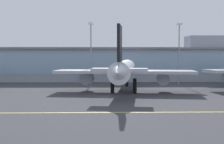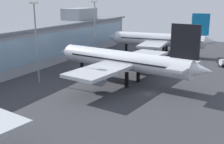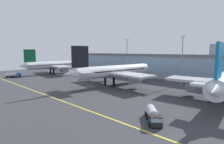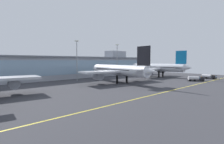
# 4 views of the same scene
# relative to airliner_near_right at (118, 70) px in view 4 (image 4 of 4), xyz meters

# --- Properties ---
(ground_plane) EXTENTS (209.36, 209.36, 0.00)m
(ground_plane) POSITION_rel_airliner_near_right_xyz_m (-5.90, -10.14, -6.76)
(ground_plane) COLOR #38383D
(taxiway_centreline_stripe) EXTENTS (167.49, 0.50, 0.01)m
(taxiway_centreline_stripe) POSITION_rel_airliner_near_right_xyz_m (-5.90, -32.14, -6.76)
(taxiway_centreline_stripe) COLOR yellow
(taxiway_centreline_stripe) RESTS_ON ground
(terminal_building) EXTENTS (152.54, 14.00, 19.95)m
(terminal_building) POSITION_rel_airliner_near_right_xyz_m (-4.36, 39.19, 1.01)
(terminal_building) COLOR #9399A3
(terminal_building) RESTS_ON ground
(airliner_near_right) EXTENTS (43.35, 51.51, 18.51)m
(airliner_near_right) POSITION_rel_airliner_near_right_xyz_m (0.00, 0.00, 0.00)
(airliner_near_right) COLOR black
(airliner_near_right) RESTS_ON ground
(airliner_far_right) EXTENTS (37.70, 48.58, 18.54)m
(airliner_far_right) POSITION_rel_airliner_near_right_xyz_m (45.34, 4.09, 0.02)
(airliner_far_right) COLOR black
(airliner_far_right) RESTS_ON ground
(baggage_tug_near) EXTENTS (7.76, 8.42, 2.90)m
(baggage_tug_near) POSITION_rel_airliner_near_right_xyz_m (37.50, -26.55, -5.25)
(baggage_tug_near) COLOR black
(baggage_tug_near) RESTS_ON ground
(service_truck_far) EXTENTS (3.34, 9.17, 2.90)m
(service_truck_far) POSITION_rel_airliner_near_right_xyz_m (57.08, -27.37, -5.25)
(service_truck_far) COLOR black
(service_truck_far) RESTS_ON ground
(apron_light_mast_west) EXTENTS (1.80, 1.80, 23.81)m
(apron_light_mast_west) POSITION_rel_airliner_near_right_xyz_m (-11.24, 23.06, 8.80)
(apron_light_mast_west) COLOR gray
(apron_light_mast_west) RESTS_ON ground
(apron_light_mast_centre) EXTENTS (1.80, 1.80, 23.72)m
(apron_light_mast_centre) POSITION_rel_airliner_near_right_xyz_m (22.79, 23.30, 8.75)
(apron_light_mast_centre) COLOR gray
(apron_light_mast_centre) RESTS_ON ground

